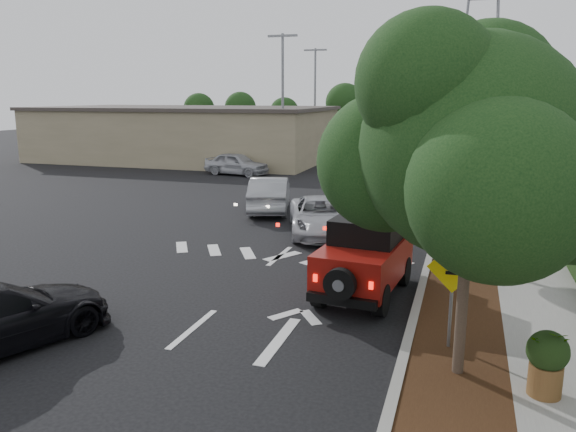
% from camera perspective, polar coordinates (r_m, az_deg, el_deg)
% --- Properties ---
extents(ground, '(120.00, 120.00, 0.00)m').
position_cam_1_polar(ground, '(12.77, -9.64, -11.22)').
color(ground, black).
rests_on(ground, ground).
extents(curb, '(0.20, 70.00, 0.15)m').
position_cam_1_polar(curb, '(22.92, 15.03, -0.76)').
color(curb, '#9E9B93').
rests_on(curb, ground).
extents(planting_strip, '(1.80, 70.00, 0.12)m').
position_cam_1_polar(planting_strip, '(22.90, 17.52, -0.96)').
color(planting_strip, black).
rests_on(planting_strip, ground).
extents(sidewalk, '(2.00, 70.00, 0.12)m').
position_cam_1_polar(sidewalk, '(22.99, 22.26, -1.26)').
color(sidewalk, gray).
rests_on(sidewalk, ground).
extents(hedge, '(0.80, 70.00, 0.80)m').
position_cam_1_polar(hedge, '(23.08, 25.78, -0.65)').
color(hedge, black).
rests_on(hedge, ground).
extents(commercial_building, '(22.00, 12.00, 4.00)m').
position_cam_1_polar(commercial_building, '(45.84, -10.39, 8.16)').
color(commercial_building, gray).
rests_on(commercial_building, ground).
extents(transmission_tower, '(7.00, 4.00, 28.00)m').
position_cam_1_polar(transmission_tower, '(58.58, 18.29, 6.61)').
color(transmission_tower, slate).
rests_on(transmission_tower, ground).
extents(street_tree_near, '(3.80, 3.80, 5.92)m').
position_cam_1_polar(street_tree_near, '(11.07, 16.79, -15.43)').
color(street_tree_near, black).
rests_on(street_tree_near, ground).
extents(street_tree_mid, '(3.20, 3.20, 5.32)m').
position_cam_1_polar(street_tree_mid, '(17.59, 17.32, -5.03)').
color(street_tree_mid, black).
rests_on(street_tree_mid, ground).
extents(street_tree_far, '(3.40, 3.40, 5.62)m').
position_cam_1_polar(street_tree_far, '(23.89, 17.54, -0.58)').
color(street_tree_far, black).
rests_on(street_tree_far, ground).
extents(light_pole_a, '(2.00, 0.22, 9.00)m').
position_cam_1_polar(light_pole_a, '(38.62, -0.53, 4.66)').
color(light_pole_a, slate).
rests_on(light_pole_a, ground).
extents(light_pole_b, '(2.00, 0.22, 9.00)m').
position_cam_1_polar(light_pole_b, '(50.33, 2.70, 6.40)').
color(light_pole_b, slate).
rests_on(light_pole_b, ground).
extents(red_jeep, '(2.09, 4.05, 2.02)m').
position_cam_1_polar(red_jeep, '(14.58, 8.01, -3.92)').
color(red_jeep, black).
rests_on(red_jeep, ground).
extents(silver_suv_ahead, '(3.64, 5.25, 1.33)m').
position_cam_1_polar(silver_suv_ahead, '(20.76, 3.36, -0.00)').
color(silver_suv_ahead, '#ACADB4').
rests_on(silver_suv_ahead, ground).
extents(silver_sedan_oncoming, '(2.83, 4.92, 1.53)m').
position_cam_1_polar(silver_sedan_oncoming, '(24.84, -1.87, 2.26)').
color(silver_sedan_oncoming, '#9A9BA1').
rests_on(silver_sedan_oncoming, ground).
extents(parked_suv, '(4.48, 2.39, 1.45)m').
position_cam_1_polar(parked_suv, '(36.45, -5.25, 5.31)').
color(parked_suv, '#B2B3BA').
rests_on(parked_suv, ground).
extents(speed_hump_sign, '(1.01, 0.09, 2.15)m').
position_cam_1_polar(speed_hump_sign, '(11.45, 16.36, -6.37)').
color(speed_hump_sign, slate).
rests_on(speed_hump_sign, ground).
extents(terracotta_planter, '(0.68, 0.68, 1.19)m').
position_cam_1_polar(terracotta_planter, '(10.47, 24.85, -12.85)').
color(terracotta_planter, brown).
rests_on(terracotta_planter, ground).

